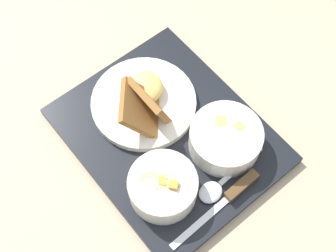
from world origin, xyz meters
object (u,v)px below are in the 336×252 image
Objects in this scene: bowl_soup at (226,138)px; knife at (234,192)px; plate_main at (144,101)px; spoon at (220,184)px; bowl_salad at (163,186)px.

knife is (-0.08, 0.05, -0.02)m from bowl_soup.
knife is at bearing 145.88° from bowl_soup.
bowl_soup is 0.65× the size of plate_main.
spoon is at bearing -71.32° from knife.
spoon is (-0.05, 0.06, -0.02)m from bowl_soup.
knife is (-0.24, -0.00, -0.01)m from plate_main.
plate_main is 1.02× the size of knife.
bowl_soup is at bearing -140.39° from spoon.
knife is (-0.08, -0.09, -0.02)m from bowl_salad.
plate_main reaches higher than spoon.
bowl_salad reaches higher than knife.
plate_main is at bearing -91.81° from spoon.
plate_main reaches higher than bowl_soup.
bowl_soup is at bearing -123.32° from knife.
knife is at bearing -179.56° from plate_main.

